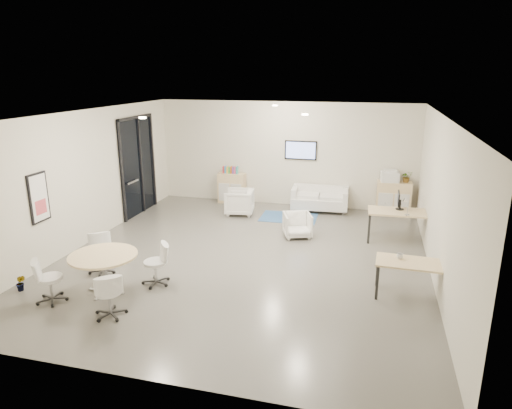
{
  "coord_description": "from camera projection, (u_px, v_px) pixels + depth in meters",
  "views": [
    {
      "loc": [
        2.68,
        -9.25,
        4.05
      ],
      "look_at": [
        0.15,
        0.4,
        1.14
      ],
      "focal_mm": 32.0,
      "sensor_mm": 36.0,
      "label": 1
    }
  ],
  "objects": [
    {
      "name": "armchair_right",
      "position": [
        297.0,
        224.0,
        11.56
      ],
      "size": [
        0.84,
        0.82,
        0.68
      ],
      "primitive_type": "imported",
      "rotation": [
        0.0,
        0.0,
        0.36
      ],
      "color": "silver",
      "rests_on": "room_shell"
    },
    {
      "name": "glass_door",
      "position": [
        138.0,
        163.0,
        13.25
      ],
      "size": [
        0.09,
        1.9,
        2.85
      ],
      "color": "black",
      "rests_on": "room_shell"
    },
    {
      "name": "desk_front",
      "position": [
        413.0,
        266.0,
        8.39
      ],
      "size": [
        1.35,
        0.71,
        0.69
      ],
      "rotation": [
        0.0,
        0.0,
        -0.04
      ],
      "color": "tan",
      "rests_on": "room_shell"
    },
    {
      "name": "printer",
      "position": [
        390.0,
        176.0,
        13.22
      ],
      "size": [
        0.55,
        0.48,
        0.35
      ],
      "rotation": [
        0.0,
        0.0,
        0.13
      ],
      "color": "white",
      "rests_on": "sideboard_right"
    },
    {
      "name": "round_table",
      "position": [
        103.0,
        259.0,
        8.53
      ],
      "size": [
        1.27,
        1.27,
        0.77
      ],
      "color": "tan",
      "rests_on": "room_shell"
    },
    {
      "name": "wall_tv",
      "position": [
        301.0,
        150.0,
        13.91
      ],
      "size": [
        0.98,
        0.06,
        0.58
      ],
      "color": "black",
      "rests_on": "room_shell"
    },
    {
      "name": "ceiling_spots",
      "position": [
        246.0,
        112.0,
        10.31
      ],
      "size": [
        3.14,
        4.14,
        0.03
      ],
      "color": "#FFEAC6",
      "rests_on": "room_shell"
    },
    {
      "name": "loveseat",
      "position": [
        320.0,
        199.0,
        13.78
      ],
      "size": [
        1.72,
        0.95,
        0.62
      ],
      "rotation": [
        0.0,
        0.0,
        0.07
      ],
      "color": "silver",
      "rests_on": "room_shell"
    },
    {
      "name": "armchair_left",
      "position": [
        239.0,
        201.0,
        13.4
      ],
      "size": [
        0.85,
        0.89,
        0.81
      ],
      "primitive_type": "imported",
      "rotation": [
        0.0,
        0.0,
        -1.42
      ],
      "color": "silver",
      "rests_on": "room_shell"
    },
    {
      "name": "room_shell",
      "position": [
        245.0,
        189.0,
        9.93
      ],
      "size": [
        9.6,
        10.6,
        4.8
      ],
      "color": "#5F5C57",
      "rests_on": "ground"
    },
    {
      "name": "meeting_chairs",
      "position": [
        105.0,
        272.0,
        8.61
      ],
      "size": [
        2.34,
        2.34,
        0.82
      ],
      "color": "white",
      "rests_on": "room_shell"
    },
    {
      "name": "blue_rug",
      "position": [
        289.0,
        217.0,
        13.17
      ],
      "size": [
        1.62,
        1.11,
        0.01
      ],
      "primitive_type": "cube",
      "rotation": [
        0.0,
        0.0,
        0.03
      ],
      "color": "#2C5088",
      "rests_on": "room_shell"
    },
    {
      "name": "books",
      "position": [
        230.0,
        170.0,
        14.45
      ],
      "size": [
        0.49,
        0.14,
        0.22
      ],
      "color": "red",
      "rests_on": "sideboard_left"
    },
    {
      "name": "plant_floor",
      "position": [
        21.0,
        287.0,
        8.75
      ],
      "size": [
        0.28,
        0.37,
        0.15
      ],
      "primitive_type": "imported",
      "rotation": [
        0.0,
        0.0,
        0.32
      ],
      "color": "#3F7F3F",
      "rests_on": "room_shell"
    },
    {
      "name": "plant_cabinet",
      "position": [
        407.0,
        178.0,
        13.12
      ],
      "size": [
        0.39,
        0.41,
        0.26
      ],
      "primitive_type": "imported",
      "rotation": [
        0.0,
        0.0,
        0.32
      ],
      "color": "#3F7F3F",
      "rests_on": "sideboard_right"
    },
    {
      "name": "cup",
      "position": [
        400.0,
        256.0,
        8.51
      ],
      "size": [
        0.13,
        0.11,
        0.12
      ],
      "primitive_type": "imported",
      "rotation": [
        0.0,
        0.0,
        0.12
      ],
      "color": "white",
      "rests_on": "desk_front"
    },
    {
      "name": "desk_rear",
      "position": [
        400.0,
        214.0,
        11.14
      ],
      "size": [
        1.53,
        0.81,
        0.78
      ],
      "rotation": [
        0.0,
        0.0,
        0.04
      ],
      "color": "tan",
      "rests_on": "room_shell"
    },
    {
      "name": "sideboard_right",
      "position": [
        393.0,
        198.0,
        13.37
      ],
      "size": [
        0.98,
        0.47,
        0.98
      ],
      "color": "tan",
      "rests_on": "room_shell"
    },
    {
      "name": "monitor",
      "position": [
        399.0,
        200.0,
        11.2
      ],
      "size": [
        0.2,
        0.5,
        0.44
      ],
      "color": "black",
      "rests_on": "desk_rear"
    },
    {
      "name": "sideboard_left",
      "position": [
        232.0,
        188.0,
        14.6
      ],
      "size": [
        0.84,
        0.44,
        0.95
      ],
      "color": "tan",
      "rests_on": "room_shell"
    },
    {
      "name": "artwork",
      "position": [
        39.0,
        198.0,
        9.42
      ],
      "size": [
        0.05,
        0.54,
        1.04
      ],
      "color": "black",
      "rests_on": "room_shell"
    }
  ]
}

